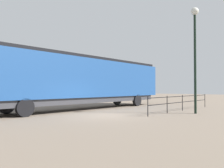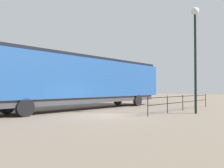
{
  "view_description": "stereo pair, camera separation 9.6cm",
  "coord_description": "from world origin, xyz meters",
  "views": [
    {
      "loc": [
        9.81,
        -10.37,
        1.66
      ],
      "look_at": [
        0.37,
        0.38,
        1.96
      ],
      "focal_mm": 36.51,
      "sensor_mm": 36.0,
      "label": 1
    },
    {
      "loc": [
        9.88,
        -10.31,
        1.66
      ],
      "look_at": [
        0.37,
        0.38,
        1.96
      ],
      "focal_mm": 36.51,
      "sensor_mm": 36.0,
      "label": 2
    }
  ],
  "objects": [
    {
      "name": "locomotive",
      "position": [
        -4.2,
        2.65,
        2.38
      ],
      "size": [
        2.81,
        17.95,
        4.25
      ],
      "color": "navy",
      "rests_on": "ground_plane"
    },
    {
      "name": "platform_fence",
      "position": [
        2.43,
        6.13,
        0.79
      ],
      "size": [
        0.05,
        9.74,
        1.19
      ],
      "color": "black",
      "rests_on": "ground_plane"
    },
    {
      "name": "ground_plane",
      "position": [
        0.0,
        0.0,
        0.0
      ],
      "size": [
        120.0,
        120.0,
        0.0
      ],
      "primitive_type": "plane",
      "color": "#756656"
    },
    {
      "name": "lamp_post",
      "position": [
        3.92,
        4.84,
        4.97
      ],
      "size": [
        0.52,
        0.52,
        7.18
      ],
      "color": "black",
      "rests_on": "ground_plane"
    }
  ]
}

